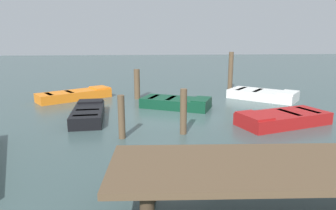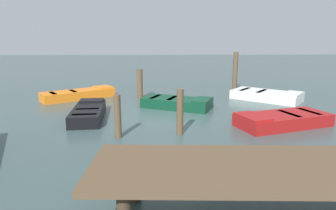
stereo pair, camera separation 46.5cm
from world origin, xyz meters
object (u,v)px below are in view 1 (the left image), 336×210
at_px(mooring_piling_center, 122,117).
at_px(mooring_piling_far_right, 137,84).
at_px(rowboat_red, 283,118).
at_px(mooring_piling_far_left, 231,72).
at_px(rowboat_dark_green, 176,103).
at_px(rowboat_black, 88,113).
at_px(rowboat_orange, 75,95).
at_px(dock_segment, 303,169).
at_px(rowboat_white, 263,95).
at_px(mooring_piling_mid_right, 183,112).

bearing_deg(mooring_piling_center, mooring_piling_far_right, -93.31).
distance_m(rowboat_red, mooring_piling_far_left, 6.52).
xyz_separation_m(rowboat_red, mooring_piling_far_right, (4.87, -4.72, 0.48)).
height_order(rowboat_dark_green, rowboat_black, same).
bearing_deg(rowboat_orange, mooring_piling_far_left, -21.97).
relative_size(dock_segment, rowboat_black, 2.09).
height_order(rowboat_white, rowboat_black, same).
height_order(rowboat_white, mooring_piling_mid_right, mooring_piling_mid_right).
bearing_deg(rowboat_orange, rowboat_dark_green, -58.90).
bearing_deg(rowboat_black, dock_segment, -150.32).
xyz_separation_m(rowboat_black, mooring_piling_mid_right, (-3.12, 1.92, 0.47)).
bearing_deg(rowboat_black, mooring_piling_mid_right, -126.63).
bearing_deg(mooring_piling_far_right, rowboat_orange, -1.49).
bearing_deg(rowboat_red, mooring_piling_center, -7.49).
height_order(rowboat_dark_green, mooring_piling_mid_right, mooring_piling_mid_right).
relative_size(rowboat_black, mooring_piling_far_right, 2.07).
xyz_separation_m(rowboat_orange, mooring_piling_mid_right, (-4.35, 5.48, 0.47)).
bearing_deg(mooring_piling_far_left, rowboat_white, 110.88).
distance_m(rowboat_red, mooring_piling_center, 5.30).
xyz_separation_m(rowboat_orange, mooring_piling_center, (-2.56, 5.74, 0.41)).
bearing_deg(rowboat_black, mooring_piling_center, -153.76).
relative_size(mooring_piling_mid_right, mooring_piling_far_left, 0.65).
relative_size(rowboat_white, rowboat_dark_green, 1.07).
height_order(rowboat_white, mooring_piling_center, mooring_piling_center).
bearing_deg(rowboat_white, mooring_piling_center, -100.71).
relative_size(rowboat_dark_green, mooring_piling_far_right, 2.17).
height_order(rowboat_orange, rowboat_red, same).
relative_size(rowboat_orange, rowboat_red, 1.01).
bearing_deg(rowboat_red, rowboat_dark_green, -57.65).
distance_m(rowboat_black, mooring_piling_center, 2.59).
relative_size(rowboat_dark_green, rowboat_orange, 0.90).
distance_m(mooring_piling_mid_right, mooring_piling_far_right, 5.60).
distance_m(rowboat_dark_green, mooring_piling_mid_right, 3.42).
bearing_deg(mooring_piling_far_left, dock_segment, 79.00).
bearing_deg(dock_segment, rowboat_dark_green, -78.94).
relative_size(dock_segment, rowboat_dark_green, 1.99).
relative_size(dock_segment, rowboat_white, 1.86).
distance_m(dock_segment, rowboat_red, 5.56).
height_order(rowboat_black, rowboat_orange, same).
distance_m(rowboat_red, mooring_piling_mid_right, 3.50).
bearing_deg(mooring_piling_mid_right, mooring_piling_far_right, -74.80).
distance_m(rowboat_white, rowboat_orange, 8.78).
bearing_deg(mooring_piling_far_left, mooring_piling_mid_right, 63.92).
bearing_deg(mooring_piling_far_right, rowboat_white, 174.21).
bearing_deg(dock_segment, mooring_piling_far_right, -71.42).
bearing_deg(rowboat_dark_green, rowboat_orange, 179.85).
bearing_deg(rowboat_red, mooring_piling_far_right, -61.95).
height_order(rowboat_dark_green, mooring_piling_center, mooring_piling_center).
bearing_deg(rowboat_red, mooring_piling_mid_right, -6.41).
distance_m(rowboat_orange, mooring_piling_center, 6.30).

